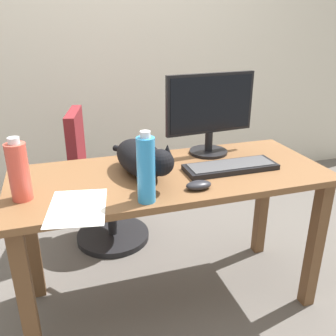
{
  "coord_description": "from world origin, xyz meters",
  "views": [
    {
      "loc": [
        -0.48,
        -1.46,
        1.37
      ],
      "look_at": [
        -0.04,
        -0.08,
        0.79
      ],
      "focal_mm": 38.7,
      "sensor_mm": 36.0,
      "label": 1
    }
  ],
  "objects": [
    {
      "name": "paper_sheet",
      "position": [
        -0.44,
        -0.22,
        0.73
      ],
      "size": [
        0.26,
        0.33,
        0.0
      ],
      "primitive_type": "cube",
      "rotation": [
        0.0,
        0.0,
        -0.18
      ],
      "color": "white",
      "rests_on": "desk"
    },
    {
      "name": "ground_plane",
      "position": [
        0.0,
        0.0,
        0.0
      ],
      "size": [
        8.0,
        8.0,
        0.0
      ],
      "primitive_type": "plane",
      "color": "#59544F"
    },
    {
      "name": "spray_bottle",
      "position": [
        -0.18,
        -0.24,
        0.86
      ],
      "size": [
        0.07,
        0.07,
        0.28
      ],
      "color": "#2D8CD1",
      "rests_on": "desk"
    },
    {
      "name": "water_bottle",
      "position": [
        -0.64,
        -0.08,
        0.84
      ],
      "size": [
        0.08,
        0.08,
        0.25
      ],
      "color": "#D84C3D",
      "rests_on": "desk"
    },
    {
      "name": "keyboard",
      "position": [
        0.28,
        -0.05,
        0.74
      ],
      "size": [
        0.44,
        0.15,
        0.03
      ],
      "color": "black",
      "rests_on": "desk"
    },
    {
      "name": "desk",
      "position": [
        0.0,
        0.0,
        0.61
      ],
      "size": [
        1.46,
        0.61,
        0.73
      ],
      "color": "brown",
      "rests_on": "ground_plane"
    },
    {
      "name": "monitor",
      "position": [
        0.27,
        0.19,
        0.95
      ],
      "size": [
        0.48,
        0.2,
        0.41
      ],
      "color": "black",
      "rests_on": "desk"
    },
    {
      "name": "back_wall",
      "position": [
        0.0,
        1.51,
        1.3
      ],
      "size": [
        6.0,
        0.04,
        2.6
      ],
      "primitive_type": "cube",
      "color": "beige",
      "rests_on": "ground_plane"
    },
    {
      "name": "cat",
      "position": [
        -0.13,
        0.01,
        0.81
      ],
      "size": [
        0.24,
        0.61,
        0.2
      ],
      "color": "black",
      "rests_on": "desk"
    },
    {
      "name": "office_chair",
      "position": [
        -0.25,
        0.68,
        0.37
      ],
      "size": [
        0.49,
        0.48,
        0.88
      ],
      "color": "black",
      "rests_on": "ground_plane"
    },
    {
      "name": "computer_mouse",
      "position": [
        0.05,
        -0.2,
        0.74
      ],
      "size": [
        0.11,
        0.06,
        0.04
      ],
      "primitive_type": "ellipsoid",
      "color": "#232328",
      "rests_on": "desk"
    }
  ]
}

